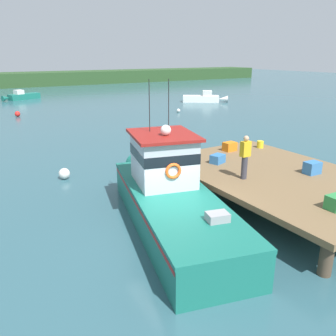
% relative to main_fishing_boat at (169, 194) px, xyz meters
% --- Properties ---
extents(ground_plane, '(200.00, 200.00, 0.00)m').
position_rel_main_fishing_boat_xyz_m(ground_plane, '(-0.34, -0.79, -1.01)').
color(ground_plane, '#2D5660').
extents(dock, '(6.00, 9.00, 1.20)m').
position_rel_main_fishing_boat_xyz_m(dock, '(4.46, -0.79, 0.07)').
color(dock, '#4C3D2D').
rests_on(dock, ground).
extents(main_fishing_boat, '(4.43, 9.95, 4.80)m').
position_rel_main_fishing_boat_xyz_m(main_fishing_boat, '(0.00, 0.00, 0.00)').
color(main_fishing_boat, '#196B5B').
rests_on(main_fishing_boat, ground).
extents(crate_stack_mid_dock, '(0.71, 0.60, 0.37)m').
position_rel_main_fishing_boat_xyz_m(crate_stack_mid_dock, '(3.34, 1.47, 0.38)').
color(crate_stack_mid_dock, '#3370B2').
rests_on(crate_stack_mid_dock, dock).
extents(crate_stack_near_edge, '(0.63, 0.47, 0.47)m').
position_rel_main_fishing_boat_xyz_m(crate_stack_near_edge, '(5.56, -1.52, 0.43)').
color(crate_stack_near_edge, '#3370B2').
rests_on(crate_stack_near_edge, dock).
extents(crate_single_by_cleat, '(0.62, 0.47, 0.42)m').
position_rel_main_fishing_boat_xyz_m(crate_single_by_cleat, '(5.09, 2.73, 0.40)').
color(crate_single_by_cleat, orange).
rests_on(crate_single_by_cleat, dock).
extents(bait_bucket, '(0.32, 0.32, 0.34)m').
position_rel_main_fishing_boat_xyz_m(bait_bucket, '(6.76, 2.38, 0.36)').
color(bait_bucket, yellow).
rests_on(bait_bucket, dock).
extents(deckhand_by_the_boat, '(0.36, 0.22, 1.63)m').
position_rel_main_fishing_boat_xyz_m(deckhand_by_the_boat, '(2.91, -0.57, 1.05)').
color(deckhand_by_the_boat, '#383842').
rests_on(deckhand_by_the_boat, dock).
extents(moored_boat_near_channel, '(4.96, 2.64, 1.25)m').
position_rel_main_fishing_boat_xyz_m(moored_boat_near_channel, '(1.92, 39.62, -0.58)').
color(moored_boat_near_channel, '#196B5B').
rests_on(moored_boat_near_channel, ground).
extents(moored_boat_mid_harbor, '(5.11, 3.97, 1.39)m').
position_rel_main_fishing_boat_xyz_m(moored_boat_mid_harbor, '(20.57, 25.23, -0.53)').
color(moored_boat_mid_harbor, white).
rests_on(moored_boat_mid_harbor, ground).
extents(mooring_buoy_channel_marker, '(0.37, 0.37, 0.37)m').
position_rel_main_fishing_boat_xyz_m(mooring_buoy_channel_marker, '(13.50, 20.12, -0.82)').
color(mooring_buoy_channel_marker, silver).
rests_on(mooring_buoy_channel_marker, ground).
extents(mooring_buoy_spare_mooring, '(0.52, 0.52, 0.52)m').
position_rel_main_fishing_boat_xyz_m(mooring_buoy_spare_mooring, '(-1.92, 6.26, -0.75)').
color(mooring_buoy_spare_mooring, silver).
rests_on(mooring_buoy_spare_mooring, ground).
extents(mooring_buoy_outer, '(0.50, 0.50, 0.50)m').
position_rel_main_fishing_boat_xyz_m(mooring_buoy_outer, '(-0.82, 26.00, -0.76)').
color(mooring_buoy_outer, red).
rests_on(mooring_buoy_outer, ground).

